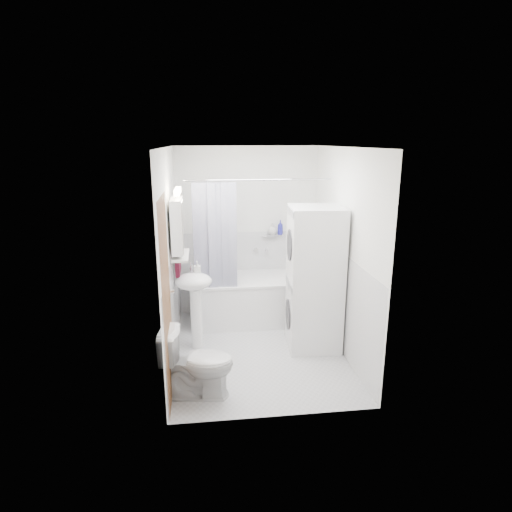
{
  "coord_description": "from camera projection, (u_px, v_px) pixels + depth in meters",
  "views": [
    {
      "loc": [
        -0.61,
        -4.68,
        2.47
      ],
      "look_at": [
        -0.02,
        0.15,
        1.15
      ],
      "focal_mm": 30.0,
      "sensor_mm": 36.0,
      "label": 1
    }
  ],
  "objects": [
    {
      "name": "shelf_cup",
      "position": [
        181.0,
        247.0,
        4.98
      ],
      "size": [
        0.1,
        0.09,
        0.1
      ],
      "primitive_type": "imported",
      "color": "gray",
      "rests_on": "shelf"
    },
    {
      "name": "tub_spout",
      "position": [
        266.0,
        249.0,
        6.18
      ],
      "size": [
        0.04,
        0.12,
        0.04
      ],
      "primitive_type": "cylinder",
      "rotation": [
        1.57,
        0.0,
        0.0
      ],
      "color": "silver",
      "rests_on": "room_walls"
    },
    {
      "name": "soap_pump",
      "position": [
        197.0,
        272.0,
        5.11
      ],
      "size": [
        0.08,
        0.17,
        0.08
      ],
      "primitive_type": "imported",
      "color": "gray",
      "rests_on": "sink"
    },
    {
      "name": "sink",
      "position": [
        194.0,
        293.0,
        5.11
      ],
      "size": [
        0.44,
        0.37,
        1.04
      ],
      "color": "white",
      "rests_on": "ground"
    },
    {
      "name": "towel",
      "position": [
        177.0,
        236.0,
        5.07
      ],
      "size": [
        0.07,
        0.37,
        0.9
      ],
      "color": "#5A1026",
      "rests_on": "room_walls"
    },
    {
      "name": "room_walls",
      "position": [
        259.0,
        231.0,
        4.81
      ],
      "size": [
        2.6,
        2.6,
        2.6
      ],
      "color": "white",
      "rests_on": "ground"
    },
    {
      "name": "curtain_rod",
      "position": [
        258.0,
        180.0,
        5.25
      ],
      "size": [
        1.84,
        0.02,
        0.02
      ],
      "primitive_type": "cylinder",
      "rotation": [
        0.0,
        1.57,
        0.0
      ],
      "color": "silver",
      "rests_on": "room_walls"
    },
    {
      "name": "floor",
      "position": [
        259.0,
        350.0,
        5.2
      ],
      "size": [
        2.6,
        2.6,
        0.0
      ],
      "primitive_type": "plane",
      "color": "silver",
      "rests_on": "ground"
    },
    {
      "name": "shelf_bottle",
      "position": [
        180.0,
        255.0,
        4.72
      ],
      "size": [
        0.07,
        0.18,
        0.07
      ],
      "primitive_type": "imported",
      "color": "gray",
      "rests_on": "shelf"
    },
    {
      "name": "shelf",
      "position": [
        181.0,
        255.0,
        4.88
      ],
      "size": [
        0.18,
        0.54,
        0.02
      ],
      "primitive_type": "cube",
      "color": "silver",
      "rests_on": "room_walls"
    },
    {
      "name": "wainscot",
      "position": [
        256.0,
        296.0,
        5.32
      ],
      "size": [
        1.98,
        2.58,
        2.58
      ],
      "color": "white",
      "rests_on": "ground"
    },
    {
      "name": "medicine_cabinet",
      "position": [
        178.0,
        224.0,
        4.78
      ],
      "size": [
        0.13,
        0.5,
        0.71
      ],
      "color": "white",
      "rests_on": "room_walls"
    },
    {
      "name": "door",
      "position": [
        173.0,
        291.0,
        4.3
      ],
      "size": [
        0.05,
        2.0,
        2.0
      ],
      "color": "brown",
      "rests_on": "ground"
    },
    {
      "name": "toilet",
      "position": [
        198.0,
        363.0,
        4.2
      ],
      "size": [
        0.76,
        0.48,
        0.7
      ],
      "primitive_type": "imported",
      "rotation": [
        0.0,
        0.0,
        1.45
      ],
      "color": "white",
      "rests_on": "ground"
    },
    {
      "name": "shower_curtain",
      "position": [
        215.0,
        240.0,
        5.38
      ],
      "size": [
        0.55,
        0.02,
        1.45
      ],
      "color": "#141847",
      "rests_on": "curtain_rod"
    },
    {
      "name": "shampoo_a",
      "position": [
        272.0,
        230.0,
        6.11
      ],
      "size": [
        0.13,
        0.17,
        0.13
      ],
      "primitive_type": "imported",
      "color": "gray",
      "rests_on": "shower_caddy"
    },
    {
      "name": "shampoo_b",
      "position": [
        280.0,
        232.0,
        6.13
      ],
      "size": [
        0.08,
        0.21,
        0.08
      ],
      "primitive_type": "imported",
      "color": "#28279E",
      "rests_on": "shower_caddy"
    },
    {
      "name": "shower_caddy",
      "position": [
        270.0,
        236.0,
        6.12
      ],
      "size": [
        0.22,
        0.06,
        0.02
      ],
      "primitive_type": "cube",
      "color": "silver",
      "rests_on": "room_walls"
    },
    {
      "name": "washer_dryer",
      "position": [
        314.0,
        279.0,
        5.11
      ],
      "size": [
        0.66,
        0.65,
        1.74
      ],
      "rotation": [
        0.0,
        0.0,
        -0.07
      ],
      "color": "white",
      "rests_on": "ground"
    },
    {
      "name": "bathtub",
      "position": [
        255.0,
        297.0,
        6.0
      ],
      "size": [
        1.66,
        0.78,
        0.63
      ],
      "color": "white",
      "rests_on": "ground"
    }
  ]
}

